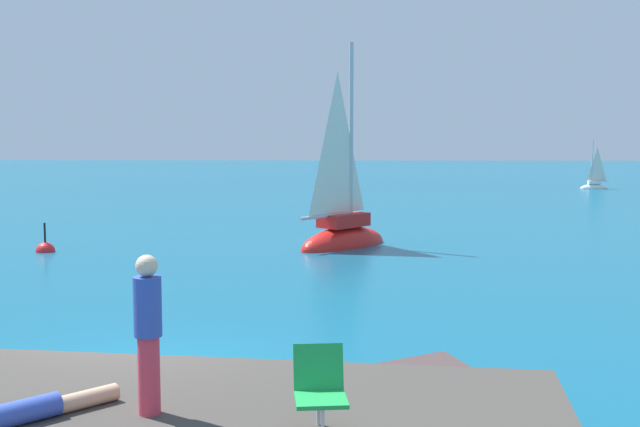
% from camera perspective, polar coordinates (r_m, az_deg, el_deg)
% --- Properties ---
extents(ground_plane, '(160.00, 160.00, 0.00)m').
position_cam_1_polar(ground_plane, '(12.34, -12.23, -11.05)').
color(ground_plane, '#0F5675').
extents(boulder_seaward, '(1.15, 1.07, 0.65)m').
position_cam_1_polar(boulder_seaward, '(10.88, -10.35, -13.36)').
color(boulder_seaward, '#423A32').
rests_on(boulder_seaward, ground).
extents(boulder_inland, '(1.86, 1.80, 0.96)m').
position_cam_1_polar(boulder_inland, '(11.00, 7.12, -13.10)').
color(boulder_inland, '#473736').
rests_on(boulder_inland, ground).
extents(sailboat_near, '(3.26, 3.49, 6.78)m').
position_cam_1_polar(sailboat_near, '(24.75, 1.63, -1.49)').
color(sailboat_near, red).
rests_on(sailboat_near, ground).
extents(sailboat_far, '(1.73, 0.63, 3.18)m').
position_cam_1_polar(sailboat_far, '(51.19, 18.69, 1.85)').
color(sailboat_far, white).
rests_on(sailboat_far, ground).
extents(person_sunbather, '(1.32, 1.36, 0.25)m').
position_cam_1_polar(person_sunbather, '(8.64, -19.85, -12.91)').
color(person_sunbather, '#334CB2').
rests_on(person_sunbather, shore_ledge).
extents(person_standing, '(0.28, 0.28, 1.62)m').
position_cam_1_polar(person_standing, '(8.34, -11.97, -7.99)').
color(person_standing, '#DB384C').
rests_on(person_standing, shore_ledge).
extents(beach_chair, '(0.55, 0.65, 0.80)m').
position_cam_1_polar(beach_chair, '(7.85, -0.03, -11.96)').
color(beach_chair, green).
rests_on(beach_chair, shore_ledge).
extents(marker_buoy, '(0.56, 0.56, 1.13)m').
position_cam_1_polar(marker_buoy, '(25.07, -18.71, -2.54)').
color(marker_buoy, red).
rests_on(marker_buoy, ground).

